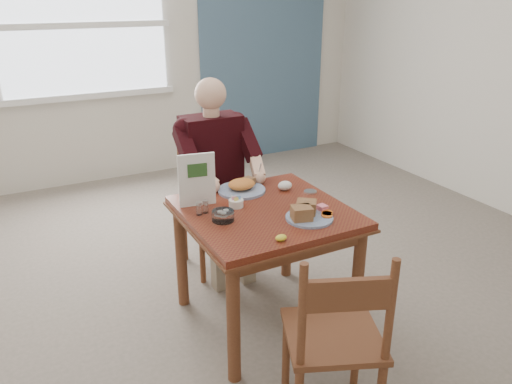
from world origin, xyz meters
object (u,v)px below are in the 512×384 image
chair_far (212,204)px  chair_near (335,340)px  table (265,226)px  near_plate (307,213)px  diner (216,164)px  far_plate (242,187)px

chair_far → chair_near: (-0.11, -1.65, 0.00)m
table → near_plate: 0.30m
table → chair_near: chair_near is taller
chair_near → near_plate: 0.75m
diner → near_plate: 0.94m
chair_near → far_plate: bearing=84.4°
table → far_plate: size_ratio=2.41×
near_plate → diner: bearing=98.8°
table → chair_far: bearing=90.0°
chair_far → near_plate: chair_far is taller
table → far_plate: bearing=89.2°
chair_far → near_plate: 1.07m
chair_near → diner: (0.11, 1.56, 0.33)m
chair_near → diner: size_ratio=0.69×
chair_near → far_plate: size_ratio=2.49×
table → chair_near: bearing=-97.3°
chair_near → near_plate: size_ratio=2.77×
chair_far → near_plate: size_ratio=2.77×
table → chair_near: size_ratio=0.97×
chair_near → diner: bearing=86.0°
table → chair_far: size_ratio=0.97×
near_plate → chair_near: bearing=-111.7°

